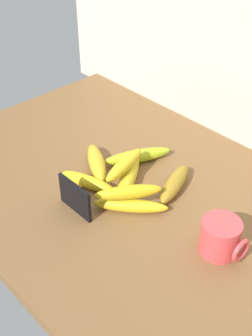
% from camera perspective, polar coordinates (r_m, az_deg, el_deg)
% --- Properties ---
extents(counter_top, '(1.10, 0.76, 0.03)m').
position_cam_1_polar(counter_top, '(1.14, -0.61, -2.67)').
color(counter_top, brown).
rests_on(counter_top, ground).
extents(back_wall, '(1.30, 0.02, 0.70)m').
position_cam_1_polar(back_wall, '(1.24, 13.32, 17.59)').
color(back_wall, beige).
rests_on(back_wall, ground).
extents(chalkboard_sign, '(0.11, 0.02, 0.08)m').
position_cam_1_polar(chalkboard_sign, '(1.04, -6.61, -4.00)').
color(chalkboard_sign, black).
rests_on(chalkboard_sign, counter_top).
extents(coffee_mug, '(0.10, 0.09, 0.08)m').
position_cam_1_polar(coffee_mug, '(0.96, 12.41, -8.75)').
color(coffee_mug, '#DF4649').
rests_on(coffee_mug, counter_top).
extents(banana_0, '(0.12, 0.19, 0.04)m').
position_cam_1_polar(banana_0, '(1.20, 1.53, 1.57)').
color(banana_0, '#AEC524').
rests_on(banana_0, counter_top).
extents(banana_1, '(0.16, 0.08, 0.03)m').
position_cam_1_polar(banana_1, '(1.12, -4.95, -1.82)').
color(banana_1, yellow).
rests_on(banana_1, counter_top).
extents(banana_2, '(0.15, 0.19, 0.04)m').
position_cam_1_polar(banana_2, '(1.12, 0.33, -1.18)').
color(banana_2, gold).
rests_on(banana_2, counter_top).
extents(banana_3, '(0.17, 0.12, 0.04)m').
position_cam_1_polar(banana_3, '(1.17, -3.85, 0.69)').
color(banana_3, gold).
rests_on(banana_3, counter_top).
extents(banana_4, '(0.09, 0.17, 0.04)m').
position_cam_1_polar(banana_4, '(1.11, 6.36, -2.03)').
color(banana_4, '#A37D22').
rests_on(banana_4, counter_top).
extents(banana_5, '(0.16, 0.14, 0.03)m').
position_cam_1_polar(banana_5, '(1.05, 0.59, -4.93)').
color(banana_5, yellow).
rests_on(banana_5, counter_top).
extents(banana_6, '(0.07, 0.16, 0.03)m').
position_cam_1_polar(banana_6, '(1.10, -0.14, 0.38)').
color(banana_6, yellow).
rests_on(banana_6, banana_2).
extents(banana_7, '(0.12, 0.15, 0.03)m').
position_cam_1_polar(banana_7, '(1.03, 0.30, -3.19)').
color(banana_7, gold).
rests_on(banana_7, banana_5).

